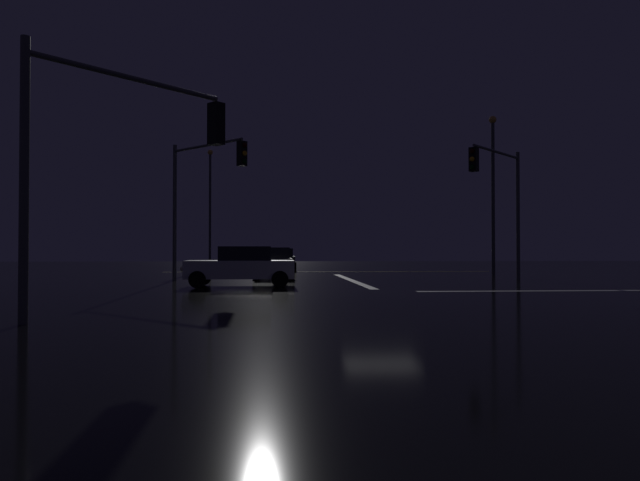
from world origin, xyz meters
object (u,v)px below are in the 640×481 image
object	(u,v)px
streetlamp_right_near	(493,183)
traffic_signal_nw	(201,183)
traffic_signal_sw	(125,138)
streetlamp_left_far	(210,200)
sedan_silver	(274,261)
sedan_blue	(275,258)
sedan_white_crossing	(241,266)
traffic_signal_ne	(500,187)
sedan_gray	(274,262)
sedan_black	(281,259)

from	to	relation	value
streetlamp_right_near	traffic_signal_nw	bearing A→B (deg)	-157.50
streetlamp_right_near	traffic_signal_sw	bearing A→B (deg)	-127.93
streetlamp_right_near	streetlamp_left_far	bearing A→B (deg)	138.52
sedan_silver	sedan_blue	bearing A→B (deg)	89.89
sedan_white_crossing	traffic_signal_ne	distance (m)	12.84
streetlamp_right_near	sedan_gray	bearing A→B (deg)	-166.37
traffic_signal_nw	traffic_signal_ne	size ratio (longest dim) A/B	1.02
sedan_silver	sedan_blue	xyz separation A→B (m)	(0.02, 11.90, 0.00)
traffic_signal_sw	streetlamp_left_far	xyz separation A→B (m)	(-2.20, 36.40, 1.77)
traffic_signal_ne	sedan_white_crossing	bearing A→B (deg)	-163.49
traffic_signal_ne	streetlamp_right_near	world-z (taller)	streetlamp_right_near
sedan_black	traffic_signal_ne	xyz separation A→B (m)	(10.11, -14.95, 3.57)
traffic_signal_nw	traffic_signal_sw	bearing A→B (deg)	-89.67
sedan_silver	traffic_signal_ne	distance (m)	14.47
sedan_black	sedan_white_crossing	distance (m)	18.54
sedan_blue	traffic_signal_nw	size ratio (longest dim) A/B	0.67
streetlamp_left_far	streetlamp_right_near	xyz separation A→B (m)	(18.10, -16.00, -0.28)
sedan_gray	sedan_silver	xyz separation A→B (m)	(-0.03, 5.61, 0.00)
sedan_black	sedan_gray	bearing A→B (deg)	-92.39
traffic_signal_sw	traffic_signal_ne	xyz separation A→B (m)	(13.75, 13.75, 0.53)
sedan_blue	traffic_signal_ne	size ratio (longest dim) A/B	0.69
sedan_blue	traffic_signal_sw	size ratio (longest dim) A/B	0.79
sedan_silver	sedan_black	world-z (taller)	same
sedan_black	traffic_signal_sw	size ratio (longest dim) A/B	0.79
sedan_white_crossing	traffic_signal_sw	bearing A→B (deg)	-100.64
sedan_black	traffic_signal_nw	bearing A→B (deg)	-104.02
traffic_signal_sw	streetlamp_right_near	world-z (taller)	streetlamp_right_near
sedan_gray	traffic_signal_ne	size ratio (longest dim) A/B	0.69
sedan_silver	sedan_blue	size ratio (longest dim) A/B	1.00
traffic_signal_sw	streetlamp_left_far	bearing A→B (deg)	93.46
traffic_signal_sw	streetlamp_right_near	xyz separation A→B (m)	(15.90, 20.40, 1.49)
sedan_blue	sedan_silver	bearing A→B (deg)	-90.11
streetlamp_right_near	sedan_silver	bearing A→B (deg)	168.81
sedan_gray	sedan_white_crossing	size ratio (longest dim) A/B	1.00
traffic_signal_nw	streetlamp_left_far	bearing A→B (deg)	95.35
traffic_signal_sw	traffic_signal_ne	size ratio (longest dim) A/B	0.88
sedan_blue	traffic_signal_sw	xyz separation A→B (m)	(-3.17, -34.83, 3.04)
sedan_silver	traffic_signal_sw	size ratio (longest dim) A/B	0.79
sedan_gray	sedan_white_crossing	bearing A→B (deg)	-100.00
sedan_white_crossing	streetlamp_left_far	size ratio (longest dim) A/B	0.44
traffic_signal_sw	sedan_silver	bearing A→B (deg)	82.19
sedan_silver	traffic_signal_ne	bearing A→B (deg)	-40.84
sedan_white_crossing	traffic_signal_nw	bearing A→B (deg)	119.57
traffic_signal_sw	traffic_signal_ne	bearing A→B (deg)	45.00
sedan_gray	traffic_signal_sw	distance (m)	17.86
sedan_gray	streetlamp_right_near	size ratio (longest dim) A/B	0.47
streetlamp_left_far	traffic_signal_ne	bearing A→B (deg)	-54.84
sedan_black	traffic_signal_sw	world-z (taller)	traffic_signal_sw
sedan_black	traffic_signal_ne	bearing A→B (deg)	-55.95
streetlamp_left_far	streetlamp_right_near	bearing A→B (deg)	-41.48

